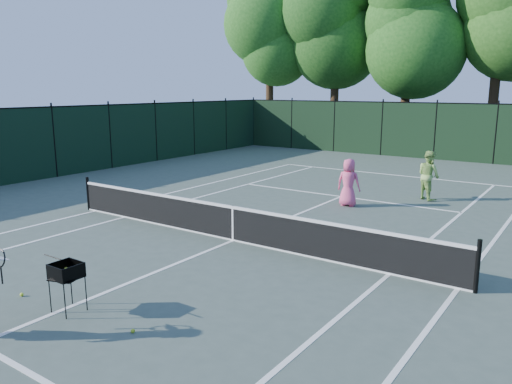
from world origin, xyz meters
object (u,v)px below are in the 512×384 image
Objects in this scene: player_green at (429,175)px; loose_ball_midcourt at (133,331)px; player_pink at (349,183)px; loose_ball_near_cart at (22,295)px; ball_hopper at (66,271)px.

loose_ball_midcourt is (-0.99, -12.51, -0.83)m from player_green.
loose_ball_near_cart is at bearing 73.56° from player_pink.
player_green is at bearing -132.43° from player_pink.
ball_hopper is at bearing 80.62° from player_pink.
loose_ball_near_cart is 2.81m from loose_ball_midcourt.
loose_ball_near_cart is at bearing -175.63° from loose_ball_midcourt.
player_pink is at bearing 79.29° from loose_ball_near_cart.
loose_ball_near_cart and loose_ball_midcourt have the same top height.
player_green is (1.86, 2.50, 0.07)m from player_pink.
ball_hopper is 1.48m from loose_ball_near_cart.
player_pink is 3.12m from player_green.
ball_hopper reaches higher than loose_ball_midcourt.
ball_hopper is (-0.64, -10.11, -0.04)m from player_pink.
loose_ball_near_cart is (-1.93, -10.23, -0.75)m from player_pink.
player_green is at bearing 73.39° from loose_ball_near_cart.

